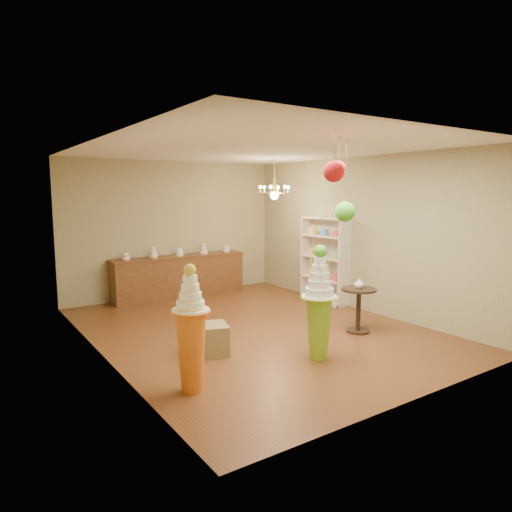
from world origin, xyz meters
TOP-DOWN VIEW (x-y plane):
  - floor at (0.00, 0.00)m, footprint 6.50×6.50m
  - ceiling at (0.00, 0.00)m, footprint 6.50×6.50m
  - wall_back at (0.00, 3.25)m, footprint 5.00×0.04m
  - wall_front at (0.00, -3.25)m, footprint 5.00×0.04m
  - wall_left at (-2.50, 0.00)m, footprint 0.04×6.50m
  - wall_right at (2.50, 0.00)m, footprint 0.04×6.50m
  - pedestal_green at (-0.02, -1.67)m, footprint 0.56×0.56m
  - pedestal_orange at (-1.95, -1.64)m, footprint 0.49×0.49m
  - burlap_riser at (-1.19, -0.67)m, footprint 0.60×0.60m
  - sideboard at (0.00, 2.97)m, footprint 3.04×0.54m
  - shelving_unit at (2.34, 0.80)m, footprint 0.33×1.20m
  - round_table at (1.34, -1.12)m, footprint 0.69×0.69m
  - vase at (1.34, -1.12)m, footprint 0.16×0.16m
  - pom_red_left at (-0.52, -2.43)m, footprint 0.24×0.24m
  - pom_green_mid at (0.21, -1.88)m, footprint 0.27×0.27m
  - pom_red_right at (-0.04, -2.00)m, footprint 0.18×0.18m
  - chandelier at (1.43, 1.37)m, footprint 0.87×0.87m

SIDE VIEW (x-z plane):
  - floor at x=0.00m, z-range 0.00..0.00m
  - burlap_riser at x=-1.19m, z-range 0.00..0.43m
  - sideboard at x=0.00m, z-range -0.10..1.06m
  - round_table at x=1.34m, z-range 0.11..0.85m
  - pedestal_orange at x=-1.95m, z-range -0.14..1.36m
  - pedestal_green at x=-0.02m, z-range -0.14..1.46m
  - vase at x=1.34m, z-range 0.74..0.91m
  - shelving_unit at x=2.34m, z-range 0.00..1.80m
  - wall_back at x=0.00m, z-range 0.00..3.00m
  - wall_front at x=0.00m, z-range 0.00..3.00m
  - wall_left at x=-2.50m, z-range 0.00..3.00m
  - wall_right at x=2.50m, z-range 0.00..3.00m
  - pom_green_mid at x=0.21m, z-range 1.50..2.59m
  - chandelier at x=1.43m, z-range 1.88..2.73m
  - pom_red_left at x=-0.52m, z-range 2.24..2.83m
  - pom_red_right at x=-0.04m, z-range 2.37..2.85m
  - ceiling at x=0.00m, z-range 3.00..3.00m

